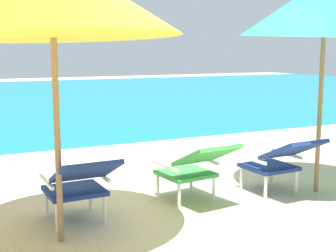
{
  "coord_description": "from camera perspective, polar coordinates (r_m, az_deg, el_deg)",
  "views": [
    {
      "loc": [
        -2.27,
        -4.0,
        1.57
      ],
      "look_at": [
        0.0,
        0.59,
        0.75
      ],
      "focal_mm": 50.19,
      "sensor_mm": 36.0,
      "label": 1
    }
  ],
  "objects": [
    {
      "name": "ocean_band",
      "position": [
        16.62,
        -18.36,
        3.24
      ],
      "size": [
        40.0,
        18.0,
        0.01
      ],
      "primitive_type": "cube",
      "color": "teal",
      "rests_on": "ground_plane"
    },
    {
      "name": "beach_umbrella_right",
      "position": [
        5.41,
        18.55,
        13.5
      ],
      "size": [
        1.92,
        1.94,
        2.38
      ],
      "color": "olive",
      "rests_on": "ground_plane"
    },
    {
      "name": "lounge_chair_left",
      "position": [
        4.32,
        -10.7,
        -6.74
      ],
      "size": [
        0.56,
        0.88,
        0.68
      ],
      "color": "navy",
      "rests_on": "ground_plane"
    },
    {
      "name": "lounge_chair_center",
      "position": [
        4.86,
        3.32,
        -4.82
      ],
      "size": [
        0.62,
        0.92,
        0.68
      ],
      "color": "#338E3D",
      "rests_on": "ground_plane"
    },
    {
      "name": "ground_plane",
      "position": [
        8.47,
        -10.29,
        -1.73
      ],
      "size": [
        40.0,
        40.0,
        0.0
      ],
      "primitive_type": "plane",
      "color": "#CCB78E"
    },
    {
      "name": "lounge_chair_right",
      "position": [
        5.27,
        13.44,
        -3.95
      ],
      "size": [
        0.57,
        0.89,
        0.68
      ],
      "color": "navy",
      "rests_on": "ground_plane"
    }
  ]
}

